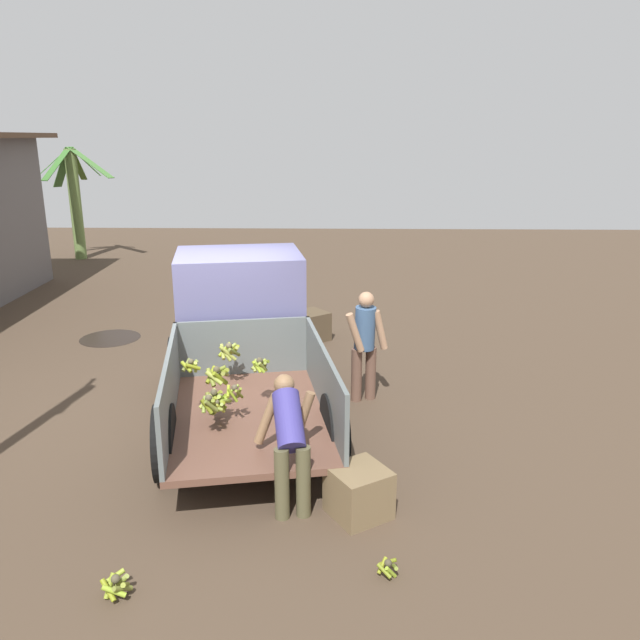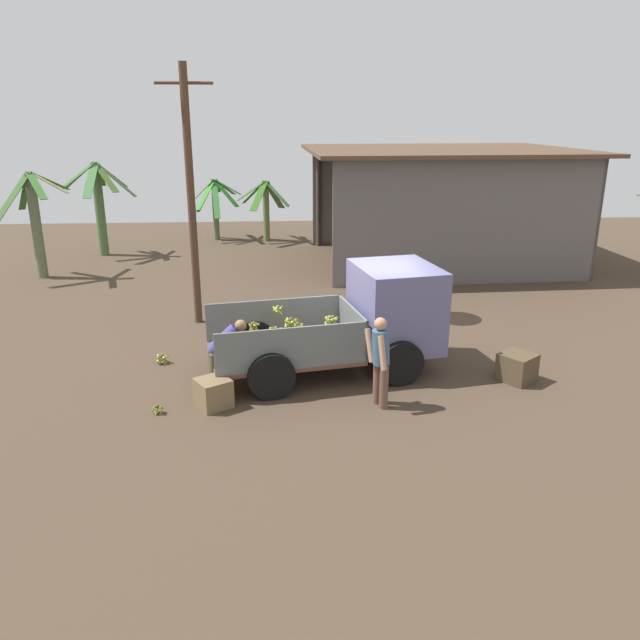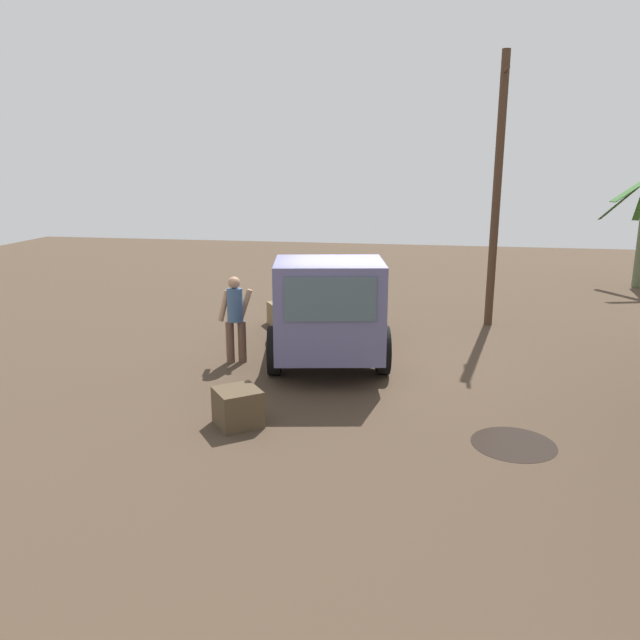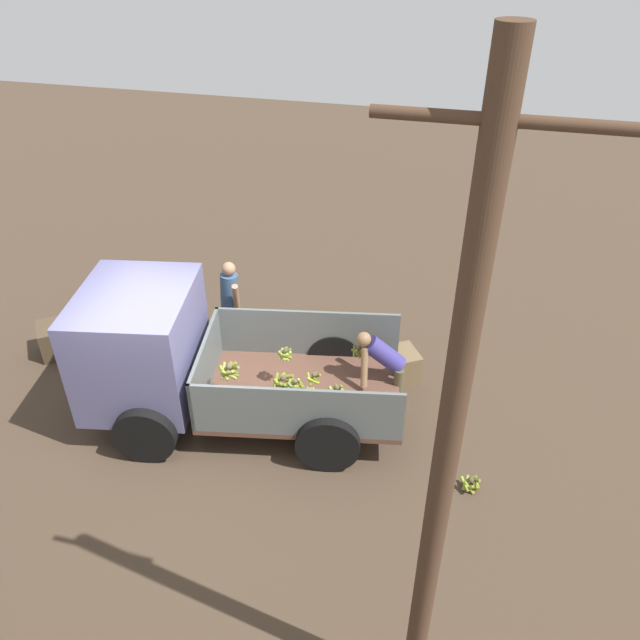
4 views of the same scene
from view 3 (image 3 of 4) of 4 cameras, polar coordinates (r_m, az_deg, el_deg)
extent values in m
plane|color=#463729|center=(11.64, 3.14, -4.31)|extent=(36.00, 36.00, 0.00)
cylinder|color=black|center=(8.98, 17.28, -10.77)|extent=(1.14, 1.14, 0.01)
cube|color=brown|center=(13.12, 0.58, 0.03)|extent=(3.13, 2.36, 0.08)
cube|color=slate|center=(13.07, 4.58, 1.88)|extent=(2.79, 0.57, 0.79)
cube|color=slate|center=(13.03, -3.43, 1.87)|extent=(2.79, 0.57, 0.79)
cube|color=slate|center=(11.67, 0.72, 0.41)|extent=(0.39, 1.85, 0.79)
cube|color=slate|center=(10.71, 0.83, 1.06)|extent=(1.83, 2.08, 1.65)
cube|color=#4C606B|center=(9.88, 0.94, 1.90)|extent=(0.30, 1.45, 0.72)
cylinder|color=black|center=(11.21, 5.75, -2.76)|extent=(0.90, 0.38, 0.87)
cylinder|color=black|center=(11.16, -4.20, -2.80)|extent=(0.90, 0.38, 0.87)
cylinder|color=black|center=(13.60, 4.63, 0.31)|extent=(0.90, 0.38, 0.87)
cylinder|color=black|center=(13.56, -3.56, 0.29)|extent=(0.90, 0.38, 0.87)
sphere|color=brown|center=(13.19, 1.28, 2.21)|extent=(0.07, 0.07, 0.07)
cylinder|color=olive|center=(13.19, 1.08, 1.87)|extent=(0.13, 0.10, 0.17)
cylinder|color=olive|center=(13.14, 1.39, 1.91)|extent=(0.12, 0.17, 0.13)
cylinder|color=#9DB227|center=(13.20, 1.60, 2.02)|extent=(0.18, 0.05, 0.10)
cylinder|color=olive|center=(13.25, 1.38, 1.93)|extent=(0.08, 0.14, 0.17)
cylinder|color=olive|center=(13.24, 1.06, 1.95)|extent=(0.15, 0.09, 0.15)
sphere|color=brown|center=(13.26, 2.19, 1.59)|extent=(0.07, 0.07, 0.07)
cylinder|color=#9DAA3D|center=(13.21, 2.20, 1.34)|extent=(0.07, 0.17, 0.11)
cylinder|color=#AAB24A|center=(13.23, 2.36, 1.32)|extent=(0.15, 0.13, 0.13)
cylinder|color=olive|center=(13.28, 2.37, 1.29)|extent=(0.13, 0.05, 0.16)
cylinder|color=olive|center=(13.31, 2.41, 1.43)|extent=(0.15, 0.15, 0.12)
cylinder|color=olive|center=(13.34, 2.23, 1.50)|extent=(0.04, 0.17, 0.10)
cylinder|color=#99A031|center=(13.31, 2.01, 1.36)|extent=(0.14, 0.11, 0.15)
cylinder|color=olive|center=(13.28, 1.94, 1.35)|extent=(0.16, 0.07, 0.14)
cylinder|color=olive|center=(13.25, 1.99, 1.30)|extent=(0.14, 0.13, 0.14)
sphere|color=#4C4531|center=(12.73, -0.11, 2.48)|extent=(0.08, 0.08, 0.08)
cylinder|color=#96A63D|center=(12.68, -0.16, 2.17)|extent=(0.04, 0.16, 0.13)
cylinder|color=olive|center=(12.70, 0.10, 2.19)|extent=(0.16, 0.12, 0.13)
cylinder|color=olive|center=(12.73, 0.13, 2.18)|extent=(0.15, 0.04, 0.15)
cylinder|color=#8DA224|center=(12.78, 0.06, 2.23)|extent=(0.12, 0.15, 0.15)
cylinder|color=#8EAB2F|center=(12.79, -0.08, 2.22)|extent=(0.05, 0.14, 0.16)
cylinder|color=olive|center=(12.78, -0.26, 2.21)|extent=(0.14, 0.12, 0.15)
cylinder|color=olive|center=(12.74, -0.39, 2.24)|extent=(0.17, 0.06, 0.13)
cylinder|color=olive|center=(12.69, -0.37, 2.27)|extent=(0.15, 0.15, 0.10)
sphere|color=brown|center=(12.96, 3.47, 3.19)|extent=(0.07, 0.07, 0.07)
cylinder|color=olive|center=(13.01, 3.69, 3.03)|extent=(0.14, 0.16, 0.12)
cylinder|color=olive|center=(13.03, 3.35, 3.06)|extent=(0.12, 0.18, 0.11)
cylinder|color=#A2B144|center=(12.96, 3.26, 2.87)|extent=(0.15, 0.08, 0.17)
cylinder|color=#8FA042|center=(12.92, 3.42, 2.83)|extent=(0.06, 0.15, 0.17)
cylinder|color=olive|center=(12.94, 3.74, 2.93)|extent=(0.18, 0.09, 0.13)
sphere|color=brown|center=(13.13, 2.04, 1.50)|extent=(0.07, 0.07, 0.07)
cylinder|color=#94A937|center=(13.18, 1.75, 1.37)|extent=(0.19, 0.12, 0.11)
cylinder|color=#8BA62D|center=(13.12, 1.84, 1.14)|extent=(0.15, 0.13, 0.18)
cylinder|color=olive|center=(13.09, 2.02, 1.14)|extent=(0.05, 0.17, 0.16)
cylinder|color=olive|center=(13.10, 2.33, 1.26)|extent=(0.19, 0.11, 0.12)
cylinder|color=olive|center=(13.17, 2.24, 1.18)|extent=(0.15, 0.11, 0.18)
cylinder|color=olive|center=(13.21, 2.07, 1.30)|extent=(0.05, 0.18, 0.15)
sphere|color=brown|center=(12.01, 1.64, 1.56)|extent=(0.09, 0.09, 0.09)
cylinder|color=#8D9E45|center=(11.94, 1.65, 1.12)|extent=(0.08, 0.23, 0.18)
cylinder|color=olive|center=(11.96, 1.93, 1.15)|extent=(0.20, 0.18, 0.17)
cylinder|color=#999F3F|center=(12.04, 2.05, 1.22)|extent=(0.22, 0.11, 0.18)
cylinder|color=olive|center=(12.09, 1.87, 1.21)|extent=(0.14, 0.20, 0.20)
cylinder|color=#9EA642|center=(12.11, 1.65, 1.24)|extent=(0.07, 0.21, 0.20)
cylinder|color=olive|center=(12.08, 1.31, 1.27)|extent=(0.22, 0.15, 0.17)
cylinder|color=olive|center=(12.01, 1.23, 1.20)|extent=(0.22, 0.12, 0.18)
cylinder|color=olive|center=(11.98, 1.35, 1.12)|extent=(0.17, 0.19, 0.19)
sphere|color=brown|center=(12.79, 2.24, 2.18)|extent=(0.09, 0.09, 0.09)
cylinder|color=olive|center=(12.84, 2.55, 1.83)|extent=(0.20, 0.16, 0.20)
cylinder|color=#A1AD44|center=(12.88, 2.37, 1.93)|extent=(0.10, 0.23, 0.18)
cylinder|color=olive|center=(12.87, 2.05, 1.86)|extent=(0.18, 0.19, 0.21)
cylinder|color=olive|center=(12.81, 1.80, 1.96)|extent=(0.24, 0.06, 0.14)
cylinder|color=olive|center=(12.74, 1.97, 1.79)|extent=(0.17, 0.21, 0.18)
cylinder|color=olive|center=(12.70, 2.25, 1.85)|extent=(0.09, 0.25, 0.14)
cylinder|color=olive|center=(12.77, 2.56, 1.79)|extent=(0.22, 0.13, 0.19)
sphere|color=brown|center=(13.52, 2.47, 2.63)|extent=(0.08, 0.08, 0.08)
cylinder|color=olive|center=(13.59, 2.35, 2.38)|extent=(0.13, 0.16, 0.17)
cylinder|color=olive|center=(13.54, 2.24, 2.32)|extent=(0.16, 0.06, 0.17)
cylinder|color=olive|center=(13.50, 2.34, 2.27)|extent=(0.11, 0.15, 0.18)
cylinder|color=#9FA73F|center=(13.48, 2.64, 2.32)|extent=(0.16, 0.16, 0.15)
cylinder|color=olive|center=(13.53, 2.68, 2.30)|extent=(0.15, 0.05, 0.18)
cylinder|color=olive|center=(13.58, 2.56, 2.35)|extent=(0.09, 0.16, 0.18)
sphere|color=brown|center=(13.78, -1.13, 3.11)|extent=(0.08, 0.08, 0.08)
cylinder|color=olive|center=(13.72, -1.14, 2.82)|extent=(0.07, 0.17, 0.14)
cylinder|color=olive|center=(13.76, -0.92, 2.82)|extent=(0.16, 0.09, 0.15)
cylinder|color=olive|center=(13.80, -0.94, 2.81)|extent=(0.14, 0.10, 0.17)
cylinder|color=olive|center=(13.84, -1.08, 2.89)|extent=(0.04, 0.16, 0.15)
cylinder|color=#9CA940|center=(13.82, -1.31, 2.87)|extent=(0.16, 0.11, 0.15)
cylinder|color=olive|center=(13.75, -1.40, 2.90)|extent=(0.17, 0.14, 0.11)
sphere|color=brown|center=(13.12, 2.35, 1.74)|extent=(0.08, 0.08, 0.08)
cylinder|color=#9DAE45|center=(13.08, 2.58, 1.39)|extent=(0.19, 0.17, 0.16)
cylinder|color=olive|center=(13.17, 2.55, 1.38)|extent=(0.16, 0.14, 0.20)
cylinder|color=#8DA23E|center=(13.21, 2.28, 1.56)|extent=(0.12, 0.21, 0.15)
cylinder|color=#95A93B|center=(13.15, 1.99, 1.51)|extent=(0.21, 0.07, 0.14)
cylinder|color=olive|center=(13.09, 2.26, 1.31)|extent=(0.09, 0.18, 0.20)
cylinder|color=#493223|center=(14.71, 15.85, 11.04)|extent=(0.19, 0.19, 6.02)
cylinder|color=#493223|center=(14.81, 16.57, 20.97)|extent=(1.29, 0.07, 0.07)
cube|color=#2C4F22|center=(21.22, 26.05, 9.93)|extent=(0.93, 1.27, 1.32)
cube|color=#306025|center=(20.49, 26.61, 10.64)|extent=(0.96, 1.31, 0.70)
cylinder|color=brown|center=(11.89, -8.21, -2.03)|extent=(0.20, 0.20, 0.80)
cylinder|color=brown|center=(11.90, -7.13, -1.97)|extent=(0.20, 0.20, 0.80)
cylinder|color=#3E5B81|center=(11.74, -7.79, 1.35)|extent=(0.41, 0.39, 0.64)
sphere|color=tan|center=(11.67, -7.87, 3.40)|extent=(0.23, 0.23, 0.23)
cylinder|color=tan|center=(11.82, -8.78, 1.29)|extent=(0.19, 0.27, 0.60)
cylinder|color=tan|center=(11.86, -6.86, 1.43)|extent=(0.20, 0.31, 0.59)
cylinder|color=brown|center=(14.51, -0.53, 1.04)|extent=(0.18, 0.18, 0.77)
cylinder|color=brown|center=(14.50, -1.39, 1.04)|extent=(0.18, 0.18, 0.77)
cylinder|color=#3C3684|center=(14.16, -0.94, 3.12)|extent=(0.69, 0.41, 0.61)
sphere|color=#8C6746|center=(13.80, -0.92, 3.95)|extent=(0.22, 0.22, 0.22)
cylinder|color=#8C6746|center=(13.90, -0.12, 2.48)|extent=(0.16, 0.31, 0.57)
cylinder|color=#8C6746|center=(13.90, -1.71, 2.45)|extent=(0.16, 0.29, 0.57)
sphere|color=#4C4431|center=(15.52, 5.01, 1.06)|extent=(0.08, 0.08, 0.08)
cylinder|color=olive|center=(15.59, 5.20, 0.86)|extent=(0.16, 0.18, 0.16)
cylinder|color=#93B12E|center=(15.61, 5.00, 0.93)|extent=(0.07, 0.21, 0.13)
cylinder|color=olive|center=(15.58, 4.77, 0.88)|extent=(0.19, 0.13, 0.15)
cylinder|color=olive|center=(15.53, 4.73, 0.81)|extent=(0.19, 0.07, 0.16)
cylinder|color=#9EAE4D|center=(15.48, 4.93, 0.72)|extent=(0.08, 0.18, 0.18)
cylinder|color=olive|center=(15.46, 5.16, 0.83)|extent=(0.15, 0.20, 0.11)
cylinder|color=olive|center=(15.52, 5.22, 0.75)|extent=(0.18, 0.08, 0.18)
sphere|color=#443D2C|center=(15.60, -3.57, 1.02)|extent=(0.07, 0.07, 0.07)
cylinder|color=#8AA52B|center=(15.65, -3.62, 0.82)|extent=(0.10, 0.12, 0.14)
cylinder|color=olive|center=(15.61, -3.79, 0.87)|extent=(0.16, 0.05, 0.10)
cylinder|color=olive|center=(15.54, -3.64, 0.83)|extent=(0.05, 0.16, 0.09)
cylinder|color=olive|center=(15.57, -3.42, 0.80)|extent=(0.14, 0.11, 0.12)
cylinder|color=olive|center=(15.64, -3.39, 0.90)|extent=(0.12, 0.14, 0.10)
cube|color=brown|center=(14.62, -3.57, 0.60)|extent=(0.75, 0.75, 0.51)
cube|color=#4E3E2B|center=(9.14, -7.53, -7.91)|extent=(0.84, 0.84, 0.54)
camera|label=1|loc=(19.65, 0.93, 14.33)|focal=35.00mm
camera|label=2|loc=(18.50, -38.31, 15.08)|focal=35.00mm
camera|label=4|loc=(15.50, 29.73, 22.79)|focal=35.00mm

